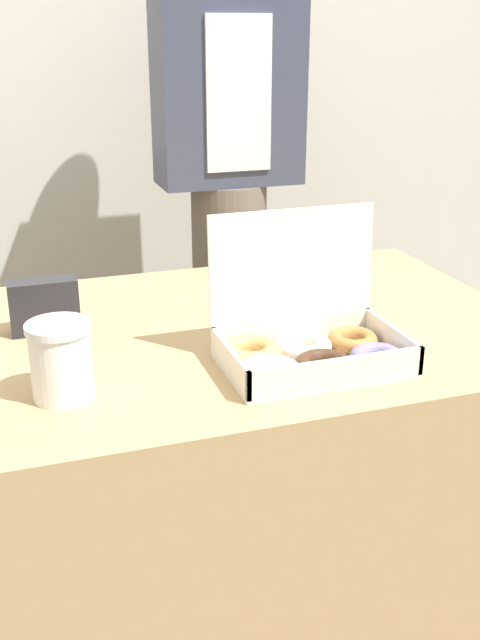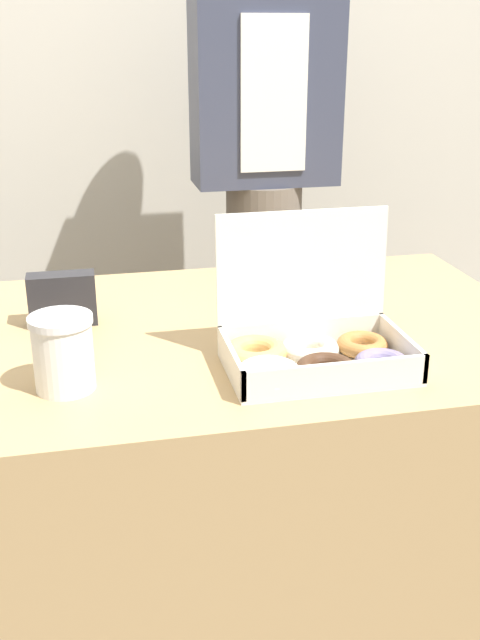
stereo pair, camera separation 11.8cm
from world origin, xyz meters
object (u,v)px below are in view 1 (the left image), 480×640
(person_customer, at_px, (229,170))
(napkin_holder, at_px, (44,306))
(donut_box, at_px, (306,345))
(coffee_cup, at_px, (61,360))

(person_customer, bearing_deg, napkin_holder, -135.86)
(donut_box, xyz_separation_m, person_customer, (0.12, 0.81, 0.16))
(donut_box, xyz_separation_m, napkin_holder, (-0.41, 0.30, 0.01))
(napkin_holder, bearing_deg, donut_box, -36.04)
(coffee_cup, height_order, person_customer, person_customer)
(napkin_holder, height_order, person_customer, person_customer)
(napkin_holder, bearing_deg, coffee_cup, -89.40)
(napkin_holder, bearing_deg, person_customer, 44.14)
(coffee_cup, distance_m, napkin_holder, 0.29)
(donut_box, height_order, person_customer, person_customer)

